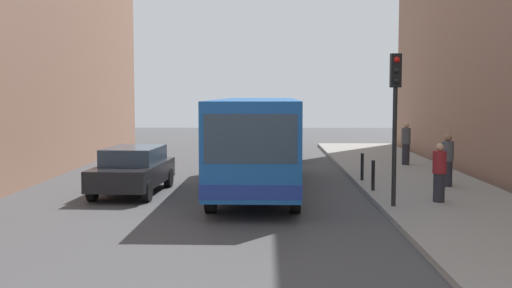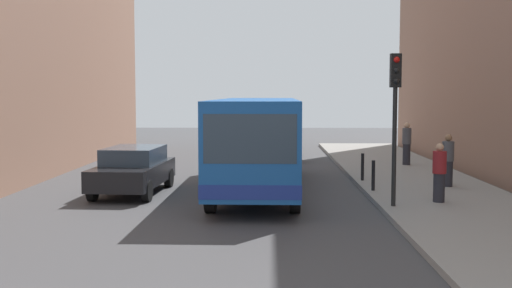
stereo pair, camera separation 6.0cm
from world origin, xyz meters
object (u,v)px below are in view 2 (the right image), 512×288
at_px(car_beside_bus, 133,169).
at_px(car_behind_bus, 276,143).
at_px(bollard_near, 373,175).
at_px(pedestrian_mid_sidewalk, 448,160).
at_px(bus, 258,138).
at_px(traffic_light, 395,100).
at_px(bollard_mid, 363,167).
at_px(pedestrian_near_signal, 439,173).
at_px(pedestrian_far_sidewalk, 407,143).

height_order(car_beside_bus, car_behind_bus, same).
distance_m(bollard_near, pedestrian_mid_sidewalk, 2.76).
xyz_separation_m(bus, traffic_light, (3.75, -3.73, 1.28)).
height_order(car_behind_bus, bollard_near, car_behind_bus).
height_order(bus, bollard_near, bus).
bearing_deg(traffic_light, bollard_near, 92.07).
xyz_separation_m(car_behind_bus, bollard_mid, (2.94, -8.79, -0.16)).
bearing_deg(bollard_near, bus, 165.09).
relative_size(car_behind_bus, bollard_mid, 4.74).
relative_size(bus, bollard_mid, 11.64).
relative_size(bollard_mid, pedestrian_near_signal, 0.57).
height_order(bollard_near, pedestrian_near_signal, pedestrian_near_signal).
height_order(bus, pedestrian_near_signal, bus).
bearing_deg(car_behind_bus, bollard_near, 101.31).
bearing_deg(bollard_near, pedestrian_mid_sidewalk, 19.59).
bearing_deg(pedestrian_mid_sidewalk, car_behind_bus, -67.73).
relative_size(car_behind_bus, bollard_near, 4.74).
distance_m(car_beside_bus, car_behind_bus, 11.87).
relative_size(bus, car_beside_bus, 2.46).
bearing_deg(bollard_mid, car_behind_bus, 108.49).
height_order(car_behind_bus, pedestrian_near_signal, pedestrian_near_signal).
xyz_separation_m(pedestrian_near_signal, pedestrian_far_sidewalk, (1.09, 9.34, 0.09)).
bearing_deg(pedestrian_far_sidewalk, pedestrian_near_signal, -86.71).
relative_size(traffic_light, pedestrian_far_sidewalk, 2.26).
distance_m(traffic_light, pedestrian_mid_sidewalk, 4.86).
height_order(bollard_near, bollard_mid, same).
bearing_deg(car_beside_bus, car_behind_bus, -109.82).
height_order(traffic_light, pedestrian_near_signal, traffic_light).
xyz_separation_m(traffic_light, pedestrian_mid_sidewalk, (2.48, 3.68, -2.00)).
xyz_separation_m(bus, bollard_mid, (3.65, 1.34, -1.10)).
xyz_separation_m(car_beside_bus, pedestrian_mid_sidewalk, (10.18, 0.73, 0.22)).
bearing_deg(pedestrian_far_sidewalk, bus, -124.90).
height_order(car_beside_bus, bollard_mid, car_beside_bus).
bearing_deg(bollard_near, bollard_mid, 90.00).
distance_m(bus, car_beside_bus, 4.13).
relative_size(bus, pedestrian_far_sidewalk, 6.09).
distance_m(bus, pedestrian_mid_sidewalk, 6.27).
bearing_deg(pedestrian_mid_sidewalk, traffic_light, 49.88).
xyz_separation_m(car_beside_bus, traffic_light, (7.70, -2.95, 2.22)).
height_order(bus, car_behind_bus, bus).
bearing_deg(bollard_mid, bollard_near, -90.00).
bearing_deg(bus, car_beside_bus, 11.99).
xyz_separation_m(pedestrian_near_signal, pedestrian_mid_sidewalk, (1.08, 3.01, 0.03)).
height_order(bollard_near, pedestrian_mid_sidewalk, pedestrian_mid_sidewalk).
xyz_separation_m(bollard_near, pedestrian_far_sidewalk, (2.59, 7.24, 0.44)).
relative_size(car_behind_bus, traffic_light, 1.10).
distance_m(bollard_mid, pedestrian_near_signal, 4.67).
bearing_deg(bollard_mid, traffic_light, -88.87).
relative_size(car_beside_bus, traffic_light, 1.10).
distance_m(car_beside_bus, bollard_mid, 7.89).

